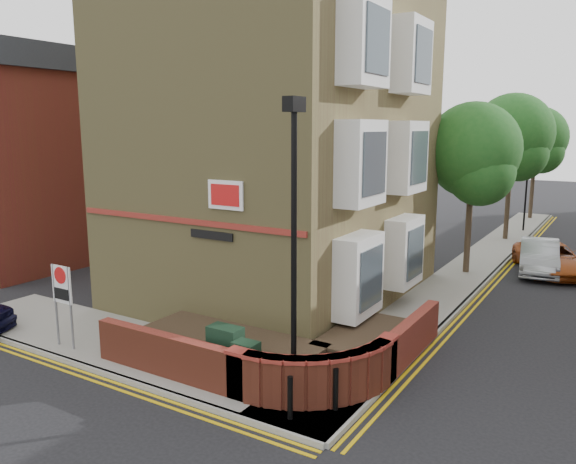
{
  "coord_description": "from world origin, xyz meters",
  "views": [
    {
      "loc": [
        7.34,
        -8.39,
        5.83
      ],
      "look_at": [
        -0.26,
        4.0,
        3.11
      ],
      "focal_mm": 35.0,
      "sensor_mm": 36.0,
      "label": 1
    }
  ],
  "objects_px": {
    "utility_cabinet_large": "(226,351)",
    "silver_car_near": "(539,257)",
    "lamppost": "(294,251)",
    "zone_sign": "(62,291)"
  },
  "relations": [
    {
      "from": "lamppost",
      "to": "zone_sign",
      "type": "height_order",
      "value": "lamppost"
    },
    {
      "from": "lamppost",
      "to": "silver_car_near",
      "type": "bearing_deg",
      "value": 79.01
    },
    {
      "from": "lamppost",
      "to": "utility_cabinet_large",
      "type": "relative_size",
      "value": 5.25
    },
    {
      "from": "zone_sign",
      "to": "silver_car_near",
      "type": "relative_size",
      "value": 0.54
    },
    {
      "from": "utility_cabinet_large",
      "to": "silver_car_near",
      "type": "distance_m",
      "value": 15.26
    },
    {
      "from": "lamppost",
      "to": "silver_car_near",
      "type": "height_order",
      "value": "lamppost"
    },
    {
      "from": "lamppost",
      "to": "utility_cabinet_large",
      "type": "xyz_separation_m",
      "value": [
        -1.9,
        0.1,
        -2.62
      ]
    },
    {
      "from": "utility_cabinet_large",
      "to": "zone_sign",
      "type": "bearing_deg",
      "value": -170.31
    },
    {
      "from": "zone_sign",
      "to": "silver_car_near",
      "type": "xyz_separation_m",
      "value": [
        9.44,
        15.31,
        -0.97
      ]
    },
    {
      "from": "zone_sign",
      "to": "lamppost",
      "type": "bearing_deg",
      "value": 6.07
    }
  ]
}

